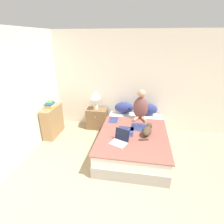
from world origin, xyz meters
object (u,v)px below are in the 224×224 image
Objects in this scene: pillow_near at (124,108)px; bed at (133,140)px; person_sitting at (141,106)px; laptop_open at (120,140)px; table_lamp at (95,96)px; book_stack_top at (50,105)px; pillow_far at (148,109)px; nightstand at (97,118)px; cat_tabby at (147,130)px; bookshelf at (53,121)px.

bed is at bearing -71.21° from pillow_near.
laptop_open is at bearing -106.88° from person_sitting.
table_lamp reaches higher than pillow_near.
book_stack_top is at bearing -171.59° from person_sitting.
table_lamp is (-1.39, -0.04, 0.29)m from pillow_far.
table_lamp reaches higher than nightstand.
table_lamp is 2.11× the size of book_stack_top.
pillow_near is 1.00× the size of pillow_far.
pillow_near is 0.97× the size of cat_tabby.
bed is at bearing -39.81° from nightstand.
cat_tabby is (0.60, -1.04, -0.06)m from pillow_near.
nightstand is (-1.34, 1.00, -0.30)m from cat_tabby.
nightstand is 2.36× the size of book_stack_top.
person_sitting reaches higher than laptop_open.
book_stack_top is at bearing 178.09° from laptop_open.
laptop_open is (0.07, -1.46, -0.10)m from pillow_near.
table_lamp is at bearing -178.43° from pillow_far.
person_sitting is 1.23m from table_lamp.
book_stack_top is at bearing -161.33° from pillow_near.
nightstand is 1.17m from bookshelf.
book_stack_top is at bearing 171.34° from bed.
person_sitting is 0.82m from cat_tabby.
pillow_near is at bearing 2.85° from table_lamp.
nightstand is at bearing -178.38° from pillow_far.
table_lamp is 0.66× the size of bookshelf.
table_lamp is (-1.08, 0.88, 0.69)m from bed.
laptop_open reaches higher than nightstand.
book_stack_top is (-2.08, 0.32, 0.59)m from bed.
pillow_near is 0.64× the size of bookshelf.
pillow_far is at bearing 55.13° from person_sitting.
bed is at bearing -39.16° from table_lamp.
bookshelf is (-1.84, 0.86, -0.16)m from laptop_open.
cat_tabby is at bearing -91.45° from pillow_far.
pillow_far is at bearing 1.57° from table_lamp.
bookshelf is (-2.08, 0.32, 0.14)m from bed.
cat_tabby reaches higher than nightstand.
pillow_near is 2.05× the size of book_stack_top.
pillow_near reaches higher than bed.
nightstand is 1.30m from book_stack_top.
pillow_near is at bearing 180.00° from pillow_far.
bookshelf is at bearing -150.99° from table_lamp.
bed is at bearing 81.28° from cat_tabby.
bed is 5.45× the size of laptop_open.
bed is 1.37m from nightstand.
laptop_open is 1.62× the size of book_stack_top.
cat_tabby is 1.00× the size of table_lamp.
bookshelf reaches higher than laptop_open.
bookshelf is (-1.03, -0.55, 0.10)m from nightstand.
table_lamp is 1.27m from bookshelf.
nightstand is 0.73× the size of bookshelf.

